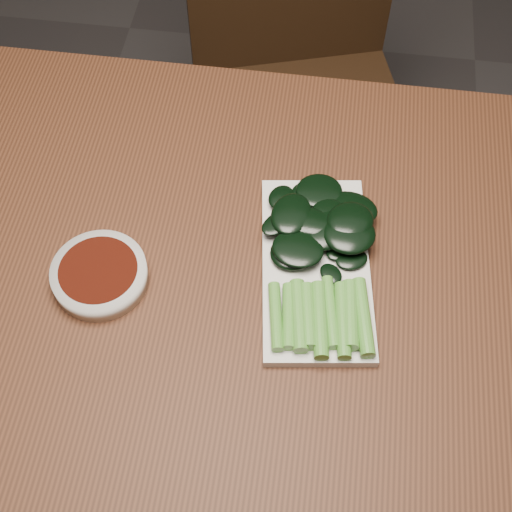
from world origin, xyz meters
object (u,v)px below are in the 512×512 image
object	(u,v)px
sauce_bowl	(100,275)
serving_plate	(316,267)
chair_far	(300,82)
table	(227,309)
gai_lan	(323,249)

from	to	relation	value
sauce_bowl	serving_plate	distance (m)	0.28
chair_far	serving_plate	size ratio (longest dim) A/B	2.99
table	chair_far	world-z (taller)	chair_far
chair_far	sauce_bowl	size ratio (longest dim) A/B	7.13
table	gai_lan	bearing A→B (deg)	23.47
sauce_bowl	gai_lan	bearing A→B (deg)	13.92
chair_far	serving_plate	world-z (taller)	chair_far
sauce_bowl	gai_lan	world-z (taller)	gai_lan
table	sauce_bowl	xyz separation A→B (m)	(-0.16, -0.02, 0.09)
table	sauce_bowl	size ratio (longest dim) A/B	11.21
table	chair_far	xyz separation A→B (m)	(0.04, 0.65, -0.19)
serving_plate	gai_lan	bearing A→B (deg)	67.87
table	sauce_bowl	world-z (taller)	sauce_bowl
chair_far	table	bearing A→B (deg)	-111.04
chair_far	gai_lan	xyz separation A→B (m)	(0.08, -0.60, 0.29)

